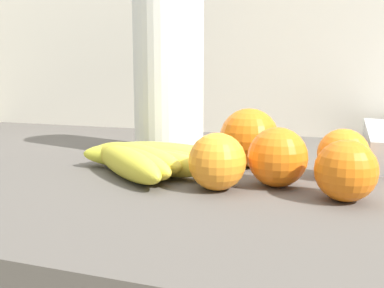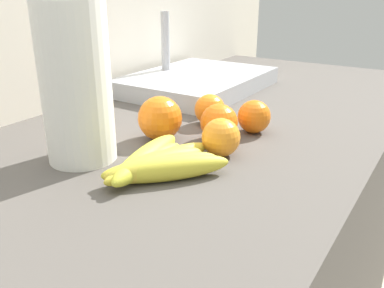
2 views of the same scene
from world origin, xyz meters
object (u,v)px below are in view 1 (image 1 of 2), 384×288
object	(u,v)px
paper_towel_roll	(169,75)
orange_back_right	(346,171)
orange_center	(249,138)
orange_back_left	(343,154)
orange_right	(217,162)
banana_bunch	(139,160)
orange_front	(277,157)

from	to	relation	value
paper_towel_roll	orange_back_right	bearing A→B (deg)	-34.09
orange_center	orange_back_left	distance (m)	0.13
paper_towel_roll	orange_right	bearing A→B (deg)	-54.12
banana_bunch	orange_center	distance (m)	0.16
orange_front	orange_back_left	bearing A→B (deg)	40.74
orange_center	orange_back_right	size ratio (longest dim) A/B	1.28
banana_bunch	orange_front	size ratio (longest dim) A/B	2.97
orange_right	orange_back_right	bearing A→B (deg)	1.11
orange_back_left	orange_right	bearing A→B (deg)	-143.06
orange_back_right	orange_center	bearing A→B (deg)	134.77
orange_center	orange_back_left	size ratio (longest dim) A/B	1.30
banana_bunch	orange_right	bearing A→B (deg)	-20.22
banana_bunch	orange_right	size ratio (longest dim) A/B	3.15
orange_back_right	orange_right	bearing A→B (deg)	-178.89
orange_center	paper_towel_roll	world-z (taller)	paper_towel_roll
orange_center	paper_towel_roll	bearing A→B (deg)	159.37
paper_towel_roll	orange_back_left	bearing A→B (deg)	-17.93
orange_back_left	orange_front	distance (m)	0.10
banana_bunch	paper_towel_roll	xyz separation A→B (m)	(-0.02, 0.15, 0.11)
orange_center	orange_back_left	world-z (taller)	orange_center
banana_bunch	orange_front	distance (m)	0.19
banana_bunch	orange_right	world-z (taller)	orange_right
orange_back_right	paper_towel_roll	size ratio (longest dim) A/B	0.23
orange_back_left	paper_towel_roll	xyz separation A→B (m)	(-0.27, 0.09, 0.10)
orange_back_left	orange_front	size ratio (longest dim) A/B	0.91
orange_center	orange_back_right	distance (m)	0.19
banana_bunch	orange_front	world-z (taller)	orange_front
orange_front	paper_towel_roll	xyz separation A→B (m)	(-0.20, 0.15, 0.09)
orange_back_left	orange_back_right	xyz separation A→B (m)	(0.00, -0.10, 0.00)
banana_bunch	paper_towel_roll	bearing A→B (deg)	96.50
orange_back_right	paper_towel_roll	distance (m)	0.35
orange_back_right	orange_right	distance (m)	0.14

